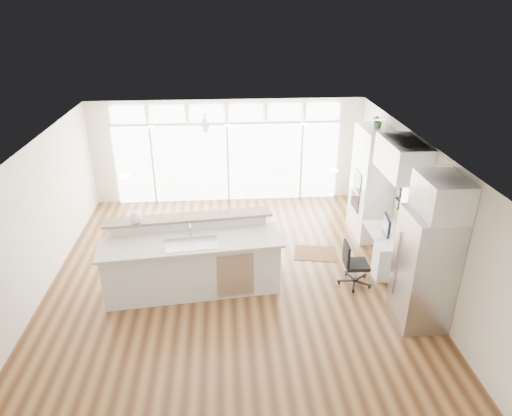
{
  "coord_description": "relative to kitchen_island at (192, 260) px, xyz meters",
  "views": [
    {
      "loc": [
        -0.08,
        -7.43,
        5.05
      ],
      "look_at": [
        0.5,
        0.6,
        1.28
      ],
      "focal_mm": 32.0,
      "sensor_mm": 36.0,
      "label": 1
    }
  ],
  "objects": [
    {
      "name": "ceiling_fan",
      "position": [
        0.23,
        3.03,
        1.83
      ],
      "size": [
        1.16,
        1.16,
        0.32
      ],
      "primitive_type": "cube",
      "color": "silver",
      "rests_on": "ceiling"
    },
    {
      "name": "recessed_lights",
      "position": [
        0.73,
        0.43,
        2.03
      ],
      "size": [
        3.4,
        3.0,
        0.02
      ],
      "primitive_type": "cube",
      "color": "white",
      "rests_on": "ceiling"
    },
    {
      "name": "fridge_cabinet",
      "position": [
        3.9,
        -1.12,
        1.65
      ],
      "size": [
        0.64,
        0.9,
        0.6
      ],
      "primitive_type": "cube",
      "color": "silver",
      "rests_on": "wall_right"
    },
    {
      "name": "rug",
      "position": [
        2.53,
        1.16,
        -0.64
      ],
      "size": [
        1.0,
        0.8,
        0.01
      ],
      "primitive_type": "cube",
      "rotation": [
        0.0,
        0.0,
        -0.18
      ],
      "color": "#3B2012",
      "rests_on": "floor"
    },
    {
      "name": "office_chair",
      "position": [
        3.07,
        -0.02,
        -0.21
      ],
      "size": [
        0.47,
        0.43,
        0.88
      ],
      "primitive_type": "cube",
      "rotation": [
        0.0,
        0.0,
        -0.02
      ],
      "color": "black",
      "rests_on": "floor"
    },
    {
      "name": "framed_photos",
      "position": [
        4.19,
        1.15,
        0.75
      ],
      "size": [
        0.06,
        0.22,
        0.8
      ],
      "primitive_type": "cube",
      "color": "black",
      "rests_on": "wall_right"
    },
    {
      "name": "glass_wall",
      "position": [
        0.73,
        4.17,
        0.4
      ],
      "size": [
        5.8,
        0.06,
        2.08
      ],
      "primitive_type": "cube",
      "color": "white",
      "rests_on": "wall_back"
    },
    {
      "name": "wall_back",
      "position": [
        0.73,
        4.23,
        0.7
      ],
      "size": [
        7.0,
        0.04,
        2.7
      ],
      "primitive_type": "cube",
      "color": "beige",
      "rests_on": "floor"
    },
    {
      "name": "floor",
      "position": [
        0.73,
        0.23,
        -0.66
      ],
      "size": [
        7.0,
        8.0,
        0.02
      ],
      "primitive_type": "cube",
      "color": "#492C16",
      "rests_on": "ground"
    },
    {
      "name": "wall_right",
      "position": [
        4.23,
        0.23,
        0.7
      ],
      "size": [
        0.04,
        8.0,
        2.7
      ],
      "primitive_type": "cube",
      "color": "beige",
      "rests_on": "floor"
    },
    {
      "name": "potted_plant",
      "position": [
        3.9,
        2.03,
        1.97
      ],
      "size": [
        0.29,
        0.32,
        0.25
      ],
      "primitive_type": "imported",
      "rotation": [
        0.0,
        0.0,
        0.01
      ],
      "color": "#2B5D28",
      "rests_on": "oven_cabinet"
    },
    {
      "name": "fishbowl",
      "position": [
        -0.99,
        0.3,
        0.76
      ],
      "size": [
        0.26,
        0.26,
        0.22
      ],
      "primitive_type": "sphere",
      "rotation": [
        0.0,
        0.0,
        0.17
      ],
      "color": "white",
      "rests_on": "kitchen_island"
    },
    {
      "name": "monitor",
      "position": [
        3.78,
        0.53,
        0.31
      ],
      "size": [
        0.15,
        0.49,
        0.4
      ],
      "primitive_type": "cube",
      "rotation": [
        0.0,
        0.0,
        -0.14
      ],
      "color": "black",
      "rests_on": "desk_nook"
    },
    {
      "name": "wall_front",
      "position": [
        0.73,
        -3.77,
        0.7
      ],
      "size": [
        7.0,
        0.04,
        2.7
      ],
      "primitive_type": "cube",
      "color": "beige",
      "rests_on": "floor"
    },
    {
      "name": "wall_left",
      "position": [
        -2.77,
        0.23,
        0.7
      ],
      "size": [
        0.04,
        8.0,
        2.7
      ],
      "primitive_type": "cube",
      "color": "beige",
      "rests_on": "floor"
    },
    {
      "name": "upper_cabinets",
      "position": [
        3.9,
        0.53,
        1.7
      ],
      "size": [
        0.64,
        1.3,
        0.64
      ],
      "primitive_type": "cube",
      "color": "silver",
      "rests_on": "wall_right"
    },
    {
      "name": "desk_nook",
      "position": [
        3.86,
        0.53,
        -0.27
      ],
      "size": [
        0.72,
        1.3,
        0.76
      ],
      "primitive_type": "cube",
      "color": "silver",
      "rests_on": "floor"
    },
    {
      "name": "transom_row",
      "position": [
        0.73,
        4.17,
        1.73
      ],
      "size": [
        5.9,
        0.06,
        0.4
      ],
      "primitive_type": "cube",
      "color": "white",
      "rests_on": "wall_back"
    },
    {
      "name": "refrigerator",
      "position": [
        3.84,
        -1.12,
        0.35
      ],
      "size": [
        0.76,
        0.9,
        2.0
      ],
      "primitive_type": "cube",
      "color": "#B3B3B8",
      "rests_on": "floor"
    },
    {
      "name": "oven_cabinet",
      "position": [
        3.9,
        2.03,
        0.6
      ],
      "size": [
        0.64,
        1.2,
        2.5
      ],
      "primitive_type": "cube",
      "color": "silver",
      "rests_on": "floor"
    },
    {
      "name": "keyboard",
      "position": [
        3.61,
        0.53,
        0.12
      ],
      "size": [
        0.19,
        0.37,
        0.02
      ],
      "primitive_type": "cube",
      "rotation": [
        0.0,
        0.0,
        -0.17
      ],
      "color": "white",
      "rests_on": "desk_nook"
    },
    {
      "name": "ceiling",
      "position": [
        0.73,
        0.23,
        2.05
      ],
      "size": [
        7.0,
        8.0,
        0.02
      ],
      "primitive_type": "cube",
      "color": "white",
      "rests_on": "wall_back"
    },
    {
      "name": "desk_window",
      "position": [
        4.19,
        0.53,
        0.9
      ],
      "size": [
        0.04,
        0.85,
        0.85
      ],
      "primitive_type": "cube",
      "color": "white",
      "rests_on": "wall_right"
    },
    {
      "name": "kitchen_island",
      "position": [
        0.0,
        0.0,
        0.0
      ],
      "size": [
        3.38,
        1.57,
        1.3
      ],
      "primitive_type": "cube",
      "rotation": [
        0.0,
        0.0,
        0.1
      ],
      "color": "silver",
      "rests_on": "floor"
    }
  ]
}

